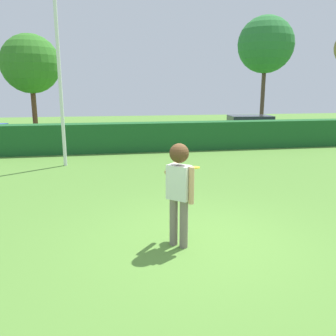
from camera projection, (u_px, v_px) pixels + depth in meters
ground_plane at (198, 241)px, 6.17m from camera, size 60.00×60.00×0.00m
person at (179, 183)px, 5.76m from camera, size 0.48×0.83×1.78m
frisbee at (193, 168)px, 6.19m from camera, size 0.26×0.26×0.05m
lamppost at (59, 73)px, 11.60m from camera, size 0.24×0.24×5.71m
hedge_row at (141, 137)px, 15.10m from camera, size 19.84×0.90×1.22m
parked_car_black at (250, 126)px, 18.86m from camera, size 4.37×2.20×1.25m
willow_tree at (266, 45)px, 23.11m from camera, size 3.71×3.71×7.37m
oak_tree at (31, 64)px, 21.55m from camera, size 3.60×3.60×5.96m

